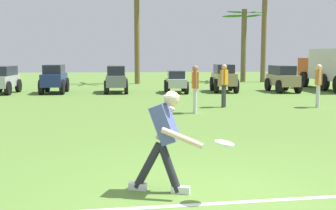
{
  "coord_description": "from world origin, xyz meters",
  "views": [
    {
      "loc": [
        -0.82,
        -5.31,
        1.92
      ],
      "look_at": [
        -0.15,
        3.06,
        0.9
      ],
      "focal_mm": 45.0,
      "sensor_mm": 36.0,
      "label": 1
    }
  ],
  "objects_px": {
    "parked_car_slot_e": "(176,81)",
    "box_truck": "(330,67)",
    "frisbee_thrower": "(165,136)",
    "frisbee_in_flight": "(225,143)",
    "parked_car_slot_b": "(3,79)",
    "parked_car_slot_d": "(116,78)",
    "parked_car_slot_f": "(224,77)",
    "teammate_deep": "(318,82)",
    "parked_car_slot_c": "(54,78)",
    "teammate_midfield": "(224,81)",
    "parked_car_slot_g": "(282,78)",
    "palm_tree_far_left": "(137,23)",
    "teammate_near_sideline": "(195,84)",
    "palm_tree_right_of_centre": "(264,21)",
    "palm_tree_left_of_centre": "(244,40)"
  },
  "relations": [
    {
      "from": "parked_car_slot_e",
      "to": "box_truck",
      "type": "distance_m",
      "value": 8.54
    },
    {
      "from": "frisbee_thrower",
      "to": "frisbee_in_flight",
      "type": "bearing_deg",
      "value": -32.01
    },
    {
      "from": "parked_car_slot_b",
      "to": "box_truck",
      "type": "relative_size",
      "value": 0.41
    },
    {
      "from": "parked_car_slot_d",
      "to": "parked_car_slot_f",
      "type": "bearing_deg",
      "value": -0.01
    },
    {
      "from": "parked_car_slot_e",
      "to": "teammate_deep",
      "type": "bearing_deg",
      "value": -53.88
    },
    {
      "from": "parked_car_slot_b",
      "to": "parked_car_slot_c",
      "type": "bearing_deg",
      "value": 1.76
    },
    {
      "from": "parked_car_slot_c",
      "to": "parked_car_slot_d",
      "type": "relative_size",
      "value": 0.98
    },
    {
      "from": "teammate_midfield",
      "to": "parked_car_slot_g",
      "type": "height_order",
      "value": "teammate_midfield"
    },
    {
      "from": "parked_car_slot_f",
      "to": "palm_tree_far_left",
      "type": "relative_size",
      "value": 0.37
    },
    {
      "from": "frisbee_in_flight",
      "to": "parked_car_slot_e",
      "type": "bearing_deg",
      "value": 86.65
    },
    {
      "from": "frisbee_thrower",
      "to": "teammate_near_sideline",
      "type": "bearing_deg",
      "value": 78.77
    },
    {
      "from": "parked_car_slot_e",
      "to": "palm_tree_far_left",
      "type": "height_order",
      "value": "palm_tree_far_left"
    },
    {
      "from": "box_truck",
      "to": "parked_car_slot_d",
      "type": "bearing_deg",
      "value": -176.43
    },
    {
      "from": "teammate_near_sideline",
      "to": "teammate_deep",
      "type": "xyz_separation_m",
      "value": [
        4.65,
        1.14,
        0.0
      ]
    },
    {
      "from": "frisbee_in_flight",
      "to": "parked_car_slot_f",
      "type": "distance_m",
      "value": 16.38
    },
    {
      "from": "parked_car_slot_g",
      "to": "palm_tree_right_of_centre",
      "type": "bearing_deg",
      "value": 80.16
    },
    {
      "from": "frisbee_thrower",
      "to": "palm_tree_left_of_centre",
      "type": "bearing_deg",
      "value": 72.9
    },
    {
      "from": "parked_car_slot_e",
      "to": "parked_car_slot_f",
      "type": "xyz_separation_m",
      "value": [
        2.5,
        0.36,
        0.18
      ]
    },
    {
      "from": "parked_car_slot_d",
      "to": "parked_car_slot_f",
      "type": "xyz_separation_m",
      "value": [
        5.47,
        -0.0,
        0.02
      ]
    },
    {
      "from": "parked_car_slot_e",
      "to": "frisbee_in_flight",
      "type": "bearing_deg",
      "value": -93.35
    },
    {
      "from": "palm_tree_right_of_centre",
      "to": "parked_car_slot_f",
      "type": "bearing_deg",
      "value": -120.28
    },
    {
      "from": "parked_car_slot_f",
      "to": "teammate_near_sideline",
      "type": "bearing_deg",
      "value": -108.57
    },
    {
      "from": "frisbee_in_flight",
      "to": "parked_car_slot_d",
      "type": "xyz_separation_m",
      "value": [
        -2.06,
        16.02,
        -0.06
      ]
    },
    {
      "from": "teammate_deep",
      "to": "palm_tree_right_of_centre",
      "type": "bearing_deg",
      "value": 80.79
    },
    {
      "from": "parked_car_slot_g",
      "to": "box_truck",
      "type": "bearing_deg",
      "value": 18.12
    },
    {
      "from": "teammate_deep",
      "to": "parked_car_slot_c",
      "type": "distance_m",
      "value": 12.43
    },
    {
      "from": "teammate_deep",
      "to": "parked_car_slot_f",
      "type": "xyz_separation_m",
      "value": [
        -2.05,
        6.59,
        -0.2
      ]
    },
    {
      "from": "box_truck",
      "to": "palm_tree_right_of_centre",
      "type": "xyz_separation_m",
      "value": [
        -1.63,
        6.68,
        2.96
      ]
    },
    {
      "from": "teammate_near_sideline",
      "to": "parked_car_slot_e",
      "type": "xyz_separation_m",
      "value": [
        0.1,
        7.37,
        -0.38
      ]
    },
    {
      "from": "palm_tree_far_left",
      "to": "parked_car_slot_e",
      "type": "bearing_deg",
      "value": -74.17
    },
    {
      "from": "parked_car_slot_b",
      "to": "parked_car_slot_f",
      "type": "distance_m",
      "value": 10.95
    },
    {
      "from": "parked_car_slot_b",
      "to": "palm_tree_right_of_centre",
      "type": "distance_m",
      "value": 17.37
    },
    {
      "from": "palm_tree_left_of_centre",
      "to": "parked_car_slot_f",
      "type": "bearing_deg",
      "value": -111.22
    },
    {
      "from": "parked_car_slot_b",
      "to": "palm_tree_right_of_centre",
      "type": "xyz_separation_m",
      "value": [
        15.27,
        7.52,
        3.48
      ]
    },
    {
      "from": "teammate_near_sideline",
      "to": "parked_car_slot_c",
      "type": "xyz_separation_m",
      "value": [
        -5.92,
        7.68,
        -0.2
      ]
    },
    {
      "from": "teammate_midfield",
      "to": "teammate_deep",
      "type": "bearing_deg",
      "value": -5.33
    },
    {
      "from": "palm_tree_left_of_centre",
      "to": "box_truck",
      "type": "bearing_deg",
      "value": -68.05
    },
    {
      "from": "teammate_deep",
      "to": "palm_tree_far_left",
      "type": "xyz_separation_m",
      "value": [
        -6.42,
        12.85,
        2.95
      ]
    },
    {
      "from": "teammate_midfield",
      "to": "parked_car_slot_d",
      "type": "height_order",
      "value": "teammate_midfield"
    },
    {
      "from": "teammate_near_sideline",
      "to": "parked_car_slot_d",
      "type": "bearing_deg",
      "value": 110.38
    },
    {
      "from": "palm_tree_far_left",
      "to": "teammate_near_sideline",
      "type": "bearing_deg",
      "value": -82.76
    },
    {
      "from": "parked_car_slot_f",
      "to": "frisbee_thrower",
      "type": "bearing_deg",
      "value": -104.94
    },
    {
      "from": "teammate_deep",
      "to": "parked_car_slot_d",
      "type": "height_order",
      "value": "teammate_deep"
    },
    {
      "from": "box_truck",
      "to": "palm_tree_right_of_centre",
      "type": "height_order",
      "value": "palm_tree_right_of_centre"
    },
    {
      "from": "frisbee_in_flight",
      "to": "palm_tree_right_of_centre",
      "type": "xyz_separation_m",
      "value": [
        7.73,
        23.41,
        3.41
      ]
    },
    {
      "from": "parked_car_slot_d",
      "to": "palm_tree_right_of_centre",
      "type": "bearing_deg",
      "value": 37.06
    },
    {
      "from": "teammate_near_sideline",
      "to": "teammate_deep",
      "type": "distance_m",
      "value": 4.78
    },
    {
      "from": "box_truck",
      "to": "frisbee_in_flight",
      "type": "bearing_deg",
      "value": -119.23
    },
    {
      "from": "teammate_deep",
      "to": "parked_car_slot_f",
      "type": "relative_size",
      "value": 0.65
    },
    {
      "from": "frisbee_in_flight",
      "to": "parked_car_slot_e",
      "type": "distance_m",
      "value": 15.69
    }
  ]
}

